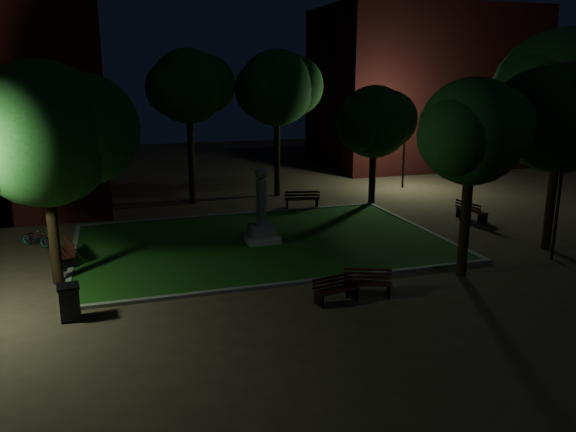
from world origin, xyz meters
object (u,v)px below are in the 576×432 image
object	(u,v)px
bench_far_side	(302,200)
bicycle	(36,238)
monument	(262,221)
bench_near_left	(335,290)
bench_right_side	(471,211)
bench_left_side	(64,253)
bench_near_right	(368,283)
trash_bin	(69,302)

from	to	relation	value
bench_far_side	bicycle	world-z (taller)	bench_far_side
monument	bench_far_side	bearing A→B (deg)	56.14
monument	bench_far_side	size ratio (longest dim) A/B	1.66
monument	bench_near_left	bearing A→B (deg)	-85.28
bench_right_side	bicycle	bearing A→B (deg)	76.96
bench_near_left	bench_left_side	size ratio (longest dim) A/B	0.82
bicycle	bench_left_side	bearing A→B (deg)	-114.75
bench_near_right	bicycle	world-z (taller)	bench_near_right
bench_near_right	bench_right_side	xyz separation A→B (m)	(9.11, 7.39, 0.04)
bench_right_side	bench_far_side	bearing A→B (deg)	47.64
bench_near_left	bench_right_side	xyz separation A→B (m)	(10.31, 7.58, 0.06)
monument	bicycle	size ratio (longest dim) A/B	2.13
bench_near_left	bench_near_right	xyz separation A→B (m)	(1.20, 0.18, 0.02)
bench_left_side	bench_right_side	bearing A→B (deg)	78.91
monument	bench_left_side	xyz separation A→B (m)	(-7.85, -0.49, -0.50)
trash_bin	bicycle	xyz separation A→B (m)	(-1.78, 8.11, -0.14)
monument	trash_bin	size ratio (longest dim) A/B	3.02
bench_far_side	bench_left_side	bearing A→B (deg)	40.36
bench_right_side	trash_bin	xyz separation A→B (m)	(-18.23, -6.47, 0.10)
bench_near_right	bench_far_side	size ratio (longest dim) A/B	0.85
monument	trash_bin	distance (m)	9.36
bench_near_left	bicycle	bearing A→B (deg)	125.46
bicycle	bench_far_side	bearing A→B (deg)	-35.05
bench_right_side	monument	bearing A→B (deg)	85.32
bench_near_right	monument	bearing A→B (deg)	127.28
bench_near_left	bicycle	distance (m)	13.38
bench_near_left	bench_right_side	bearing A→B (deg)	25.32
bench_near_left	bench_left_side	world-z (taller)	bench_left_side
bench_near_left	bicycle	xyz separation A→B (m)	(-9.70, 9.22, 0.01)
bench_near_left	bicycle	world-z (taller)	bench_near_left
bench_left_side	bicycle	xyz separation A→B (m)	(-1.28, 2.83, -0.07)
bench_near_right	bicycle	bearing A→B (deg)	162.82
bench_left_side	bench_right_side	size ratio (longest dim) A/B	1.06
bench_far_side	bicycle	distance (m)	13.23
bench_near_right	bench_left_side	distance (m)	11.45
monument	bench_left_side	distance (m)	7.89
bench_far_side	bicycle	bearing A→B (deg)	26.81
bench_near_left	bench_far_side	bearing A→B (deg)	64.80
bench_left_side	bench_right_side	xyz separation A→B (m)	(18.73, 1.19, -0.02)
bench_near_left	trash_bin	xyz separation A→B (m)	(-7.92, 1.10, 0.16)
monument	bench_right_side	bearing A→B (deg)	3.67
bench_near_right	bench_right_side	bearing A→B (deg)	61.54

